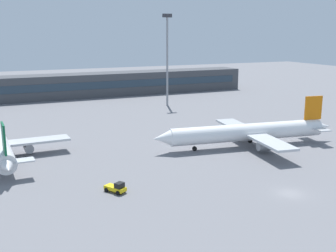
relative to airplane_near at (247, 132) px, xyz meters
name	(u,v)px	position (x,y,z in m)	size (l,w,h in m)	color
ground_plane	(180,137)	(-9.71, 13.93, -3.23)	(400.00, 400.00, 0.00)	slate
terminal_building	(99,85)	(-9.71, 87.20, 1.27)	(122.63, 12.13, 9.00)	#3F4247
airplane_near	(247,132)	(0.00, 0.00, 0.00)	(42.87, 30.11, 10.61)	white
baggage_tug_yellow	(116,188)	(-34.55, -14.35, -2.44)	(3.16, 3.85, 1.75)	yellow
floodlight_tower_west	(167,54)	(6.05, 56.29, 14.22)	(3.20, 0.80, 30.73)	gray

